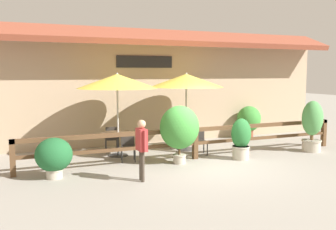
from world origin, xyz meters
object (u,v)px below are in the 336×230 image
pedestrian (142,142)px  potted_plant_broad_leaf (241,138)px  potted_plant_tall_tropical (249,119)px  chair_near_streetside (128,145)px  chair_middle_streetside (199,140)px  potted_plant_entrance_palm (180,128)px  chair_middle_wallside (176,132)px  chair_near_wallside (112,137)px  potted_plant_corner_fern (54,156)px  dining_table_middle (186,132)px  dining_table_near (118,137)px  patio_umbrella_middle (186,81)px  potted_plant_small_flowering (312,124)px  patio_umbrella_near (117,81)px

pedestrian → potted_plant_broad_leaf: bearing=-73.4°
potted_plant_tall_tropical → pedestrian: pedestrian is taller
potted_plant_tall_tropical → chair_near_streetside: bearing=-160.9°
chair_middle_streetside → potted_plant_entrance_palm: (-1.12, -0.91, 0.57)m
potted_plant_tall_tropical → chair_middle_wallside: bearing=-175.5°
chair_near_wallside → potted_plant_tall_tropical: size_ratio=0.65×
potted_plant_entrance_palm → pedestrian: potted_plant_entrance_palm is taller
potted_plant_corner_fern → chair_near_streetside: bearing=26.0°
dining_table_middle → chair_near_streetside: bearing=-159.8°
dining_table_near → patio_umbrella_middle: bearing=2.0°
patio_umbrella_middle → potted_plant_small_flowering: (3.69, -1.94, -1.44)m
chair_near_wallside → patio_umbrella_middle: patio_umbrella_middle is taller
potted_plant_small_flowering → pedestrian: potted_plant_small_flowering is taller
dining_table_middle → potted_plant_corner_fern: potted_plant_corner_fern is taller
chair_near_wallside → potted_plant_tall_tropical: bearing=-165.7°
patio_umbrella_near → pedestrian: (-0.21, -2.92, -1.38)m
potted_plant_broad_leaf → pedestrian: (-3.50, -1.02, 0.32)m
dining_table_near → potted_plant_entrance_palm: (1.36, -1.66, 0.44)m
potted_plant_corner_fern → potted_plant_small_flowering: size_ratio=0.60×
chair_middle_wallside → chair_near_wallside: bearing=-6.5°
chair_near_streetside → potted_plant_small_flowering: potted_plant_small_flowering is taller
chair_middle_wallside → potted_plant_entrance_palm: potted_plant_entrance_palm is taller
chair_middle_streetside → potted_plant_tall_tropical: 3.81m
chair_near_streetside → potted_plant_tall_tropical: potted_plant_tall_tropical is taller
chair_near_streetside → dining_table_near: bearing=109.9°
patio_umbrella_middle → potted_plant_entrance_palm: (-1.05, -1.75, -1.32)m
potted_plant_corner_fern → chair_middle_wallside: bearing=31.4°
potted_plant_entrance_palm → patio_umbrella_near: bearing=129.2°
chair_middle_wallside → potted_plant_broad_leaf: size_ratio=0.67×
dining_table_near → dining_table_middle: (2.41, 0.09, 0.00)m
potted_plant_corner_fern → chair_middle_streetside: bearing=13.4°
potted_plant_entrance_palm → chair_middle_wallside: bearing=67.9°
patio_umbrella_middle → potted_plant_corner_fern: (-4.55, -1.94, -1.78)m
chair_near_wallside → pedestrian: 3.73m
chair_near_wallside → patio_umbrella_middle: 3.14m
potted_plant_small_flowering → potted_plant_tall_tropical: potted_plant_small_flowering is taller
patio_umbrella_middle → potted_plant_small_flowering: patio_umbrella_middle is taller
potted_plant_broad_leaf → pedestrian: bearing=-163.8°
chair_middle_streetside → chair_middle_wallside: size_ratio=1.00×
patio_umbrella_near → patio_umbrella_middle: bearing=2.0°
chair_near_streetside → potted_plant_entrance_palm: potted_plant_entrance_palm is taller
chair_near_wallside → potted_plant_small_flowering: size_ratio=0.49×
chair_middle_streetside → chair_middle_wallside: same height
patio_umbrella_middle → potted_plant_small_flowering: bearing=-27.8°
patio_umbrella_near → pedestrian: patio_umbrella_near is taller
patio_umbrella_near → chair_middle_wallside: (2.41, 0.93, -1.88)m
chair_near_wallside → chair_middle_wallside: same height
dining_table_near → potted_plant_corner_fern: 2.83m
patio_umbrella_middle → dining_table_middle: 1.76m
dining_table_near → chair_middle_streetside: bearing=-16.9°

